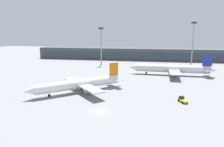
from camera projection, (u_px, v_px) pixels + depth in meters
name	position (u px, v px, depth m)	size (l,w,h in m)	color
ground_plane	(120.00, 80.00, 98.69)	(400.00, 400.00, 0.00)	gray
terminal_building	(134.00, 54.00, 168.35)	(151.66, 12.13, 9.00)	#3F4247
airplane_near	(79.00, 84.00, 79.27)	(30.78, 29.09, 9.69)	white
airplane_mid	(171.00, 69.00, 109.79)	(43.68, 30.43, 10.79)	silver
baggage_tug_yellow	(182.00, 100.00, 68.04)	(2.92, 3.90, 1.75)	yellow
floodlight_tower_west	(193.00, 41.00, 136.91)	(3.20, 0.80, 27.83)	gray
floodlight_tower_east	(101.00, 43.00, 141.98)	(3.20, 0.80, 24.45)	gray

